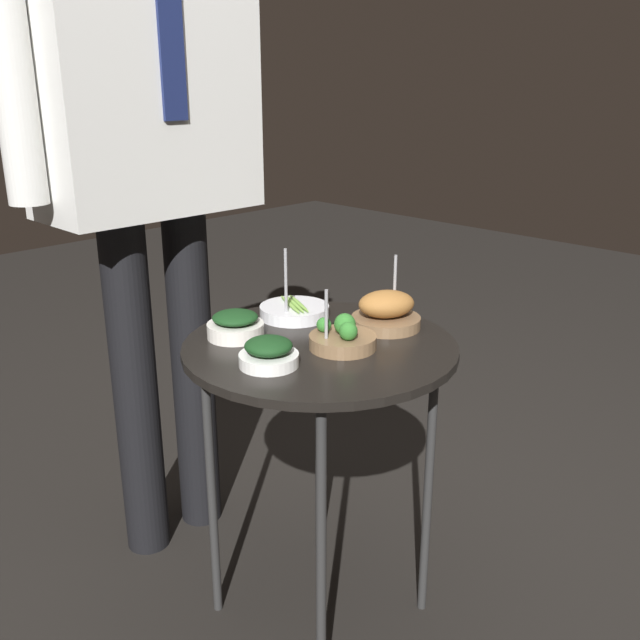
{
  "coord_description": "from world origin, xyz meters",
  "views": [
    {
      "loc": [
        -0.97,
        -0.95,
        1.19
      ],
      "look_at": [
        0.0,
        0.0,
        0.72
      ],
      "focal_mm": 40.0,
      "sensor_mm": 36.0,
      "label": 1
    }
  ],
  "objects_px": {
    "serving_cart": "(320,370)",
    "bowl_spinach_front_right": "(269,353)",
    "bowl_spinach_back_right": "(235,326)",
    "bowl_asparagus_mid_left": "(294,311)",
    "bowl_broccoli_front_center": "(342,338)",
    "waiter_figure": "(143,102)",
    "bowl_roast_far_rim": "(386,312)"
  },
  "relations": [
    {
      "from": "waiter_figure",
      "to": "bowl_broccoli_front_center",
      "type": "bearing_deg",
      "value": -82.85
    },
    {
      "from": "bowl_roast_far_rim",
      "to": "serving_cart",
      "type": "bearing_deg",
      "value": 168.41
    },
    {
      "from": "bowl_spinach_back_right",
      "to": "bowl_asparagus_mid_left",
      "type": "xyz_separation_m",
      "value": [
        0.18,
        0.01,
        -0.01
      ]
    },
    {
      "from": "serving_cart",
      "to": "bowl_asparagus_mid_left",
      "type": "distance_m",
      "value": 0.19
    },
    {
      "from": "bowl_asparagus_mid_left",
      "to": "waiter_figure",
      "type": "bearing_deg",
      "value": 111.52
    },
    {
      "from": "bowl_broccoli_front_center",
      "to": "waiter_figure",
      "type": "relative_size",
      "value": 0.08
    },
    {
      "from": "serving_cart",
      "to": "bowl_spinach_back_right",
      "type": "bearing_deg",
      "value": 123.19
    },
    {
      "from": "bowl_spinach_back_right",
      "to": "waiter_figure",
      "type": "bearing_deg",
      "value": 83.36
    },
    {
      "from": "bowl_roast_far_rim",
      "to": "bowl_asparagus_mid_left",
      "type": "distance_m",
      "value": 0.21
    },
    {
      "from": "bowl_spinach_back_right",
      "to": "serving_cart",
      "type": "bearing_deg",
      "value": -56.81
    },
    {
      "from": "bowl_spinach_back_right",
      "to": "bowl_asparagus_mid_left",
      "type": "height_order",
      "value": "bowl_asparagus_mid_left"
    },
    {
      "from": "serving_cart",
      "to": "bowl_broccoli_front_center",
      "type": "distance_m",
      "value": 0.1
    },
    {
      "from": "bowl_spinach_back_right",
      "to": "waiter_figure",
      "type": "height_order",
      "value": "waiter_figure"
    },
    {
      "from": "serving_cart",
      "to": "bowl_asparagus_mid_left",
      "type": "xyz_separation_m",
      "value": [
        0.08,
        0.16,
        0.08
      ]
    },
    {
      "from": "bowl_spinach_front_right",
      "to": "bowl_asparagus_mid_left",
      "type": "xyz_separation_m",
      "value": [
        0.23,
        0.17,
        -0.01
      ]
    },
    {
      "from": "serving_cart",
      "to": "bowl_roast_far_rim",
      "type": "distance_m",
      "value": 0.2
    },
    {
      "from": "serving_cart",
      "to": "bowl_spinach_back_right",
      "type": "xyz_separation_m",
      "value": [
        -0.1,
        0.15,
        0.09
      ]
    },
    {
      "from": "bowl_spinach_back_right",
      "to": "bowl_asparagus_mid_left",
      "type": "relative_size",
      "value": 0.71
    },
    {
      "from": "bowl_spinach_front_right",
      "to": "bowl_asparagus_mid_left",
      "type": "relative_size",
      "value": 0.68
    },
    {
      "from": "bowl_roast_far_rim",
      "to": "waiter_figure",
      "type": "relative_size",
      "value": 0.09
    },
    {
      "from": "bowl_broccoli_front_center",
      "to": "bowl_spinach_front_right",
      "type": "xyz_separation_m",
      "value": [
        -0.16,
        0.04,
        0.0
      ]
    },
    {
      "from": "bowl_asparagus_mid_left",
      "to": "waiter_figure",
      "type": "xyz_separation_m",
      "value": [
        -0.13,
        0.34,
        0.45
      ]
    },
    {
      "from": "serving_cart",
      "to": "bowl_spinach_front_right",
      "type": "bearing_deg",
      "value": -174.78
    },
    {
      "from": "bowl_roast_far_rim",
      "to": "bowl_asparagus_mid_left",
      "type": "height_order",
      "value": "bowl_asparagus_mid_left"
    },
    {
      "from": "bowl_broccoli_front_center",
      "to": "bowl_roast_far_rim",
      "type": "xyz_separation_m",
      "value": [
        0.16,
        0.02,
        0.01
      ]
    },
    {
      "from": "bowl_broccoli_front_center",
      "to": "bowl_spinach_front_right",
      "type": "relative_size",
      "value": 1.19
    },
    {
      "from": "bowl_broccoli_front_center",
      "to": "bowl_spinach_back_right",
      "type": "bearing_deg",
      "value": 118.52
    },
    {
      "from": "bowl_roast_far_rim",
      "to": "bowl_asparagus_mid_left",
      "type": "bearing_deg",
      "value": 115.52
    },
    {
      "from": "bowl_broccoli_front_center",
      "to": "bowl_asparagus_mid_left",
      "type": "height_order",
      "value": "bowl_asparagus_mid_left"
    },
    {
      "from": "bowl_spinach_front_right",
      "to": "waiter_figure",
      "type": "xyz_separation_m",
      "value": [
        0.09,
        0.51,
        0.44
      ]
    },
    {
      "from": "bowl_asparagus_mid_left",
      "to": "waiter_figure",
      "type": "height_order",
      "value": "waiter_figure"
    },
    {
      "from": "bowl_broccoli_front_center",
      "to": "bowl_asparagus_mid_left",
      "type": "xyz_separation_m",
      "value": [
        0.07,
        0.21,
        -0.01
      ]
    }
  ]
}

